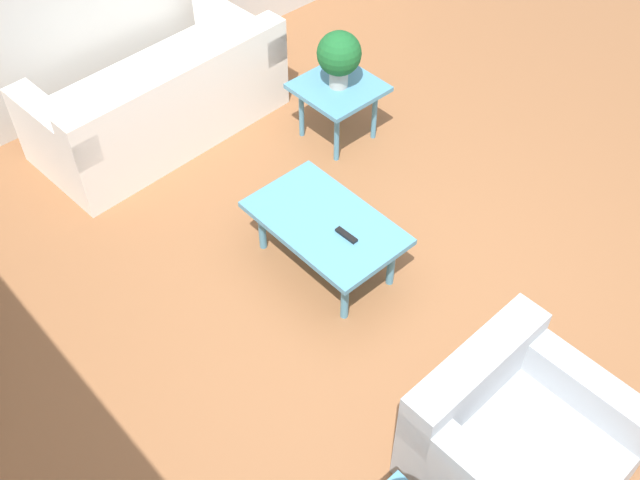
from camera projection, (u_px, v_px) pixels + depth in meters
ground_plane at (383, 285)px, 4.88m from camera, size 14.00×14.00×0.00m
sofa at (161, 102)px, 5.75m from camera, size 1.01×1.97×0.77m
armchair at (514, 441)px, 3.80m from camera, size 0.92×0.94×0.73m
coffee_table at (325, 226)px, 4.74m from camera, size 1.00×0.61×0.41m
side_table_plant at (338, 93)px, 5.63m from camera, size 0.58×0.58×0.48m
potted_plant at (339, 55)px, 5.39m from camera, size 0.33×0.33×0.44m
remote_control at (346, 235)px, 4.61m from camera, size 0.16×0.05×0.02m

